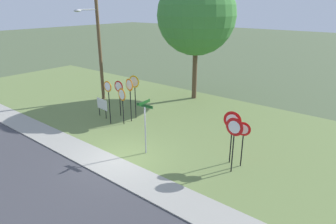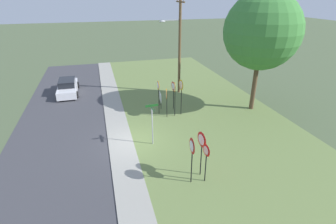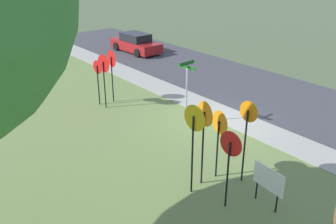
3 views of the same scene
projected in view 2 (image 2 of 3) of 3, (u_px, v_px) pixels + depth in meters
ground_plane at (133, 142)px, 17.08m from camera, size 160.00×160.00×0.00m
road_asphalt at (55, 153)px, 15.92m from camera, size 44.00×6.40×0.01m
sidewalk_strip at (121, 144)px, 16.87m from camera, size 44.00×1.60×0.06m
grass_median at (217, 130)px, 18.51m from camera, size 44.00×12.00×0.04m
stop_sign_near_left at (175, 91)px, 19.81m from camera, size 0.76×0.17×2.78m
stop_sign_near_right at (181, 89)px, 20.04m from camera, size 0.79×0.11×2.87m
stop_sign_far_left at (173, 89)px, 21.13m from camera, size 0.72×0.11×2.39m
stop_sign_far_center at (166, 97)px, 19.82m from camera, size 0.77×0.17×2.32m
stop_sign_far_right at (158, 91)px, 20.20m from camera, size 0.66×0.09×2.74m
yield_sign_near_left at (201, 143)px, 13.19m from camera, size 0.83×0.15×2.58m
yield_sign_near_right at (192, 150)px, 12.63m from camera, size 0.82×0.11×2.58m
yield_sign_far_left at (206, 155)px, 12.85m from camera, size 0.65×0.13×2.19m
street_name_post at (152, 121)px, 16.15m from camera, size 0.96×0.81×2.75m
utility_pole at (179, 40)px, 23.49m from camera, size 2.10×2.03×9.28m
notice_board at (160, 98)px, 21.90m from camera, size 1.10×0.15×1.25m
oak_tree_left at (262, 31)px, 19.37m from camera, size 5.76×5.76×9.15m
parked_hatchback_near at (68, 87)px, 25.08m from camera, size 4.62×1.94×1.39m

